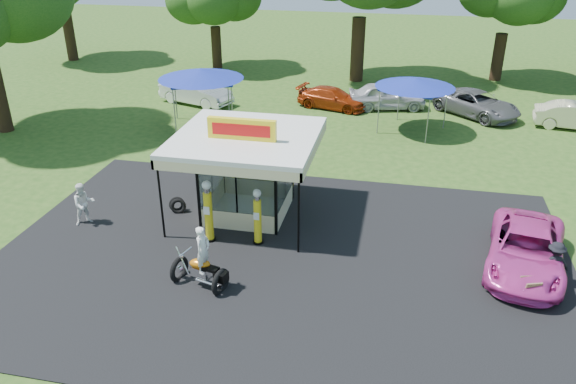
% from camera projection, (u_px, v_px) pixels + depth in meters
% --- Properties ---
extents(ground, '(120.00, 120.00, 0.00)m').
position_uv_depth(ground, '(267.00, 291.00, 18.04)').
color(ground, '#254916').
rests_on(ground, ground).
extents(asphalt_apron, '(20.00, 14.00, 0.04)m').
position_uv_depth(asphalt_apron, '(281.00, 257.00, 19.79)').
color(asphalt_apron, black).
rests_on(asphalt_apron, ground).
extents(gas_station_kiosk, '(5.40, 5.40, 4.18)m').
position_uv_depth(gas_station_kiosk, '(247.00, 173.00, 22.02)').
color(gas_station_kiosk, white).
rests_on(gas_station_kiosk, ground).
extents(gas_pump_left, '(0.46, 0.46, 2.45)m').
position_uv_depth(gas_pump_left, '(208.00, 213.00, 20.35)').
color(gas_pump_left, black).
rests_on(gas_pump_left, ground).
extents(gas_pump_right, '(0.41, 0.41, 2.21)m').
position_uv_depth(gas_pump_right, '(258.00, 218.00, 20.22)').
color(gas_pump_right, black).
rests_on(gas_pump_right, ground).
extents(motorcycle, '(2.02, 1.33, 2.30)m').
position_uv_depth(motorcycle, '(202.00, 263.00, 17.88)').
color(motorcycle, black).
rests_on(motorcycle, ground).
extents(spare_tires, '(0.81, 0.61, 0.66)m').
position_uv_depth(spare_tires, '(178.00, 205.00, 22.73)').
color(spare_tires, black).
rests_on(spare_tires, ground).
extents(a_frame_sign, '(0.55, 0.59, 0.90)m').
position_uv_depth(a_frame_sign, '(529.00, 292.00, 17.24)').
color(a_frame_sign, '#593819').
rests_on(a_frame_sign, ground).
extents(kiosk_car, '(2.82, 1.13, 0.96)m').
position_uv_depth(kiosk_car, '(262.00, 180.00, 24.53)').
color(kiosk_car, yellow).
rests_on(kiosk_car, ground).
extents(pink_sedan, '(3.35, 5.59, 1.45)m').
position_uv_depth(pink_sedan, '(526.00, 250.00, 18.90)').
color(pink_sedan, '#DA3BA2').
rests_on(pink_sedan, ground).
extents(spectator_west, '(1.05, 1.04, 1.71)m').
position_uv_depth(spectator_west, '(84.00, 204.00, 21.67)').
color(spectator_west, white).
rests_on(spectator_west, ground).
extents(spectator_east_a, '(1.09, 0.74, 1.55)m').
position_uv_depth(spectator_east_a, '(554.00, 264.00, 18.06)').
color(spectator_east_a, black).
rests_on(spectator_east_a, ground).
extents(bg_car_a, '(5.18, 3.14, 1.61)m').
position_uv_depth(bg_car_a, '(196.00, 91.00, 35.94)').
color(bg_car_a, white).
rests_on(bg_car_a, ground).
extents(bg_car_b, '(4.76, 2.89, 1.29)m').
position_uv_depth(bg_car_b, '(332.00, 98.00, 35.17)').
color(bg_car_b, '#992D0B').
rests_on(bg_car_b, ground).
extents(bg_car_c, '(5.10, 2.92, 1.63)m').
position_uv_depth(bg_car_c, '(387.00, 96.00, 35.04)').
color(bg_car_c, silver).
rests_on(bg_car_c, ground).
extents(bg_car_d, '(5.61, 5.47, 1.49)m').
position_uv_depth(bg_car_d, '(477.00, 104.00, 33.76)').
color(bg_car_d, '#5D5D5F').
rests_on(bg_car_d, ground).
extents(bg_car_e, '(4.57, 2.08, 1.46)m').
position_uv_depth(bg_car_e, '(575.00, 116.00, 31.69)').
color(bg_car_e, beige).
rests_on(bg_car_e, ground).
extents(tent_west, '(4.75, 4.75, 3.32)m').
position_uv_depth(tent_west, '(201.00, 74.00, 31.11)').
color(tent_west, gray).
rests_on(tent_west, ground).
extents(tent_east, '(4.34, 4.34, 3.03)m').
position_uv_depth(tent_east, '(415.00, 83.00, 30.46)').
color(tent_east, gray).
rests_on(tent_east, ground).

